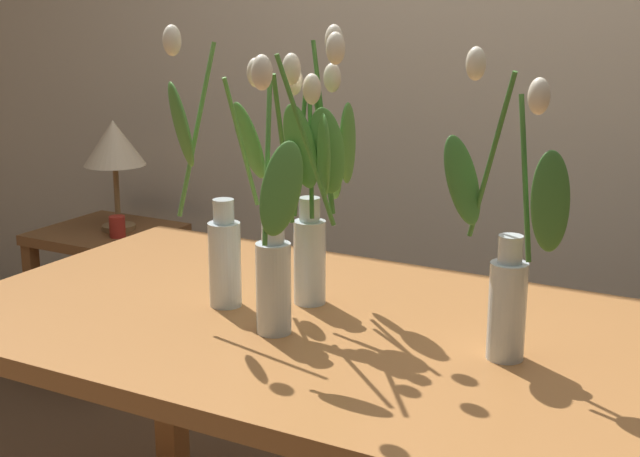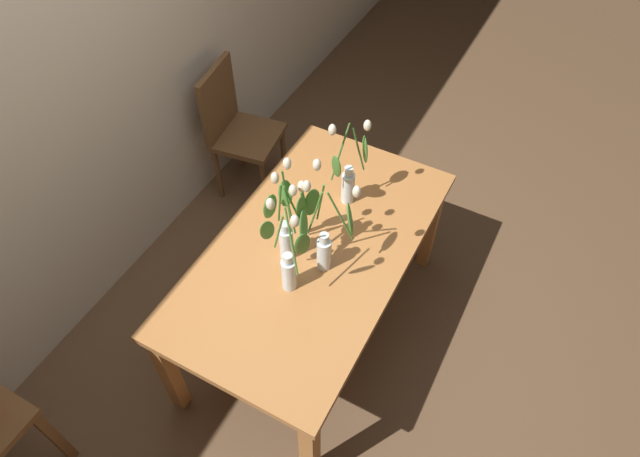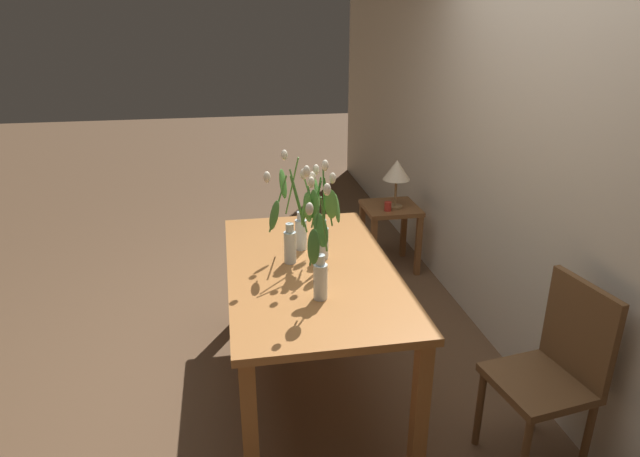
{
  "view_description": "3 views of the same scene",
  "coord_description": "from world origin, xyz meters",
  "px_view_note": "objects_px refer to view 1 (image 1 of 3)",
  "views": [
    {
      "loc": [
        0.81,
        -1.51,
        1.38
      ],
      "look_at": [
        0.01,
        -0.06,
        0.95
      ],
      "focal_mm": 50.99,
      "sensor_mm": 36.0,
      "label": 1
    },
    {
      "loc": [
        -1.45,
        -0.83,
        2.87
      ],
      "look_at": [
        -0.02,
        -0.06,
        0.94
      ],
      "focal_mm": 31.35,
      "sensor_mm": 36.0,
      "label": 2
    },
    {
      "loc": [
        2.65,
        -0.42,
        2.03
      ],
      "look_at": [
        0.04,
        0.05,
        0.97
      ],
      "focal_mm": 30.55,
      "sensor_mm": 36.0,
      "label": 3
    }
  ],
  "objects_px": {
    "tulip_vase_0": "(222,215)",
    "table_lamp": "(114,146)",
    "pillar_candle": "(117,227)",
    "tulip_vase_3": "(506,263)",
    "tulip_vase_2": "(283,229)",
    "side_table": "(108,260)",
    "tulip_vase_1": "(317,198)",
    "dining_table": "(332,365)"
  },
  "relations": [
    {
      "from": "tulip_vase_0",
      "to": "table_lamp",
      "type": "xyz_separation_m",
      "value": [
        -1.12,
        0.93,
        -0.08
      ]
    },
    {
      "from": "pillar_candle",
      "to": "tulip_vase_3",
      "type": "bearing_deg",
      "value": -27.04
    },
    {
      "from": "tulip_vase_2",
      "to": "pillar_candle",
      "type": "xyz_separation_m",
      "value": [
        -1.25,
        0.93,
        -0.36
      ]
    },
    {
      "from": "side_table",
      "to": "tulip_vase_0",
      "type": "bearing_deg",
      "value": -38.06
    },
    {
      "from": "table_lamp",
      "to": "tulip_vase_1",
      "type": "bearing_deg",
      "value": -32.9
    },
    {
      "from": "tulip_vase_2",
      "to": "table_lamp",
      "type": "xyz_separation_m",
      "value": [
        -1.31,
        1.01,
        -0.09
      ]
    },
    {
      "from": "tulip_vase_2",
      "to": "table_lamp",
      "type": "distance_m",
      "value": 1.66
    },
    {
      "from": "tulip_vase_3",
      "to": "tulip_vase_1",
      "type": "bearing_deg",
      "value": 168.04
    },
    {
      "from": "dining_table",
      "to": "side_table",
      "type": "relative_size",
      "value": 2.91
    },
    {
      "from": "dining_table",
      "to": "table_lamp",
      "type": "xyz_separation_m",
      "value": [
        -1.37,
        0.91,
        0.21
      ]
    },
    {
      "from": "tulip_vase_3",
      "to": "table_lamp",
      "type": "distance_m",
      "value": 1.96
    },
    {
      "from": "table_lamp",
      "to": "tulip_vase_2",
      "type": "bearing_deg",
      "value": -37.46
    },
    {
      "from": "tulip_vase_3",
      "to": "dining_table",
      "type": "bearing_deg",
      "value": 177.92
    },
    {
      "from": "tulip_vase_0",
      "to": "table_lamp",
      "type": "bearing_deg",
      "value": 140.26
    },
    {
      "from": "tulip_vase_0",
      "to": "tulip_vase_1",
      "type": "height_order",
      "value": "same"
    },
    {
      "from": "side_table",
      "to": "tulip_vase_3",
      "type": "bearing_deg",
      "value": -27.15
    },
    {
      "from": "tulip_vase_0",
      "to": "tulip_vase_2",
      "type": "relative_size",
      "value": 1.02
    },
    {
      "from": "tulip_vase_3",
      "to": "pillar_candle",
      "type": "distance_m",
      "value": 1.89
    },
    {
      "from": "tulip_vase_0",
      "to": "tulip_vase_3",
      "type": "relative_size",
      "value": 1.06
    },
    {
      "from": "tulip_vase_0",
      "to": "tulip_vase_3",
      "type": "bearing_deg",
      "value": 0.37
    },
    {
      "from": "tulip_vase_2",
      "to": "pillar_candle",
      "type": "relative_size",
      "value": 7.64
    },
    {
      "from": "side_table",
      "to": "table_lamp",
      "type": "height_order",
      "value": "table_lamp"
    },
    {
      "from": "tulip_vase_2",
      "to": "dining_table",
      "type": "bearing_deg",
      "value": 57.74
    },
    {
      "from": "tulip_vase_1",
      "to": "table_lamp",
      "type": "xyz_separation_m",
      "value": [
        -1.29,
        0.84,
        -0.12
      ]
    },
    {
      "from": "tulip_vase_1",
      "to": "tulip_vase_3",
      "type": "height_order",
      "value": "tulip_vase_1"
    },
    {
      "from": "dining_table",
      "to": "tulip_vase_0",
      "type": "bearing_deg",
      "value": -176.17
    },
    {
      "from": "tulip_vase_0",
      "to": "pillar_candle",
      "type": "xyz_separation_m",
      "value": [
        -1.05,
        0.85,
        -0.35
      ]
    },
    {
      "from": "tulip_vase_1",
      "to": "table_lamp",
      "type": "height_order",
      "value": "tulip_vase_1"
    },
    {
      "from": "tulip_vase_3",
      "to": "pillar_candle",
      "type": "xyz_separation_m",
      "value": [
        -1.66,
        0.85,
        -0.33
      ]
    },
    {
      "from": "dining_table",
      "to": "tulip_vase_1",
      "type": "distance_m",
      "value": 0.34
    },
    {
      "from": "dining_table",
      "to": "tulip_vase_1",
      "type": "xyz_separation_m",
      "value": [
        -0.08,
        0.08,
        0.32
      ]
    },
    {
      "from": "tulip_vase_1",
      "to": "side_table",
      "type": "distance_m",
      "value": 1.65
    },
    {
      "from": "dining_table",
      "to": "tulip_vase_2",
      "type": "bearing_deg",
      "value": -122.26
    },
    {
      "from": "dining_table",
      "to": "pillar_candle",
      "type": "height_order",
      "value": "dining_table"
    },
    {
      "from": "tulip_vase_1",
      "to": "tulip_vase_3",
      "type": "xyz_separation_m",
      "value": [
        0.43,
        -0.09,
        -0.05
      ]
    },
    {
      "from": "tulip_vase_0",
      "to": "dining_table",
      "type": "bearing_deg",
      "value": 3.83
    },
    {
      "from": "tulip_vase_0",
      "to": "table_lamp",
      "type": "distance_m",
      "value": 1.46
    },
    {
      "from": "tulip_vase_3",
      "to": "table_lamp",
      "type": "xyz_separation_m",
      "value": [
        -1.73,
        0.93,
        -0.06
      ]
    },
    {
      "from": "table_lamp",
      "to": "pillar_candle",
      "type": "distance_m",
      "value": 0.29
    },
    {
      "from": "tulip_vase_0",
      "to": "side_table",
      "type": "xyz_separation_m",
      "value": [
        -1.16,
        0.91,
        -0.5
      ]
    },
    {
      "from": "tulip_vase_1",
      "to": "table_lamp",
      "type": "distance_m",
      "value": 1.54
    },
    {
      "from": "tulip_vase_0",
      "to": "pillar_candle",
      "type": "relative_size",
      "value": 7.77
    }
  ]
}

